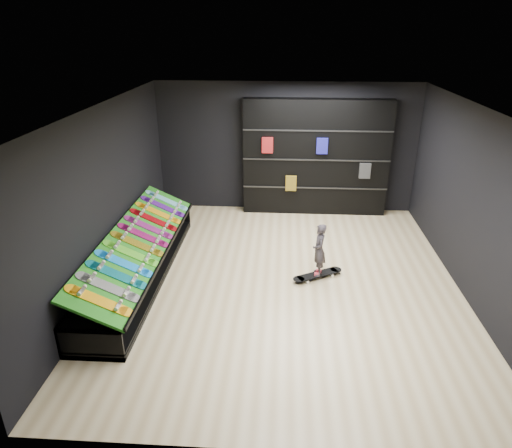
# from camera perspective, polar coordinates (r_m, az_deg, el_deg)

# --- Properties ---
(floor) EXTENTS (6.00, 7.00, 0.01)m
(floor) POSITION_cam_1_polar(r_m,az_deg,el_deg) (8.11, 3.47, -7.15)
(floor) COLOR beige
(floor) RESTS_ON ground
(ceiling) EXTENTS (6.00, 7.00, 0.01)m
(ceiling) POSITION_cam_1_polar(r_m,az_deg,el_deg) (7.06, 4.08, 14.26)
(ceiling) COLOR white
(ceiling) RESTS_ON ground
(wall_back) EXTENTS (6.00, 0.02, 3.00)m
(wall_back) POSITION_cam_1_polar(r_m,az_deg,el_deg) (10.79, 3.81, 9.45)
(wall_back) COLOR black
(wall_back) RESTS_ON ground
(wall_front) EXTENTS (6.00, 0.02, 3.00)m
(wall_front) POSITION_cam_1_polar(r_m,az_deg,el_deg) (4.36, 3.59, -13.82)
(wall_front) COLOR black
(wall_front) RESTS_ON ground
(wall_left) EXTENTS (0.02, 7.00, 3.00)m
(wall_left) POSITION_cam_1_polar(r_m,az_deg,el_deg) (8.01, -18.27, 3.15)
(wall_left) COLOR black
(wall_left) RESTS_ON ground
(wall_right) EXTENTS (0.02, 7.00, 3.00)m
(wall_right) POSITION_cam_1_polar(r_m,az_deg,el_deg) (8.05, 25.64, 2.05)
(wall_right) COLOR black
(wall_right) RESTS_ON ground
(display_rack) EXTENTS (0.90, 4.50, 0.50)m
(display_rack) POSITION_cam_1_polar(r_m,az_deg,el_deg) (8.36, -14.30, -4.90)
(display_rack) COLOR black
(display_rack) RESTS_ON ground
(turf_ramp) EXTENTS (0.92, 4.50, 0.46)m
(turf_ramp) POSITION_cam_1_polar(r_m,az_deg,el_deg) (8.14, -14.29, -2.07)
(turf_ramp) COLOR #186910
(turf_ramp) RESTS_ON display_rack
(back_shelving) EXTENTS (3.32, 0.39, 2.66)m
(back_shelving) POSITION_cam_1_polar(r_m,az_deg,el_deg) (10.69, 7.47, 8.20)
(back_shelving) COLOR black
(back_shelving) RESTS_ON ground
(floor_skateboard) EXTENTS (0.96, 0.67, 0.09)m
(floor_skateboard) POSITION_cam_1_polar(r_m,az_deg,el_deg) (8.23, 7.70, -6.44)
(floor_skateboard) COLOR black
(floor_skateboard) RESTS_ON ground
(child) EXTENTS (0.17, 0.23, 0.57)m
(child) POSITION_cam_1_polar(r_m,az_deg,el_deg) (8.07, 7.83, -4.41)
(child) COLOR black
(child) RESTS_ON floor_skateboard
(display_board_0) EXTENTS (0.93, 0.22, 0.50)m
(display_board_0) POSITION_cam_1_polar(r_m,az_deg,el_deg) (6.58, -19.02, -9.04)
(display_board_0) COLOR yellow
(display_board_0) RESTS_ON turf_ramp
(display_board_1) EXTENTS (0.93, 0.22, 0.50)m
(display_board_1) POSITION_cam_1_polar(r_m,az_deg,el_deg) (6.84, -17.98, -7.50)
(display_board_1) COLOR black
(display_board_1) RESTS_ON turf_ramp
(display_board_2) EXTENTS (0.93, 0.22, 0.50)m
(display_board_2) POSITION_cam_1_polar(r_m,az_deg,el_deg) (7.12, -17.02, -6.09)
(display_board_2) COLOR #0C8C99
(display_board_2) RESTS_ON turf_ramp
(display_board_3) EXTENTS (0.93, 0.22, 0.50)m
(display_board_3) POSITION_cam_1_polar(r_m,az_deg,el_deg) (7.40, -16.14, -4.78)
(display_board_3) COLOR blue
(display_board_3) RESTS_ON turf_ramp
(display_board_4) EXTENTS (0.93, 0.22, 0.50)m
(display_board_4) POSITION_cam_1_polar(r_m,az_deg,el_deg) (7.69, -15.33, -3.56)
(display_board_4) COLOR green
(display_board_4) RESTS_ON turf_ramp
(display_board_5) EXTENTS (0.93, 0.22, 0.50)m
(display_board_5) POSITION_cam_1_polar(r_m,az_deg,el_deg) (7.98, -14.58, -2.43)
(display_board_5) COLOR yellow
(display_board_5) RESTS_ON turf_ramp
(display_board_6) EXTENTS (0.93, 0.22, 0.50)m
(display_board_6) POSITION_cam_1_polar(r_m,az_deg,el_deg) (8.28, -13.88, -1.38)
(display_board_6) COLOR #E5198C
(display_board_6) RESTS_ON turf_ramp
(display_board_7) EXTENTS (0.93, 0.22, 0.50)m
(display_board_7) POSITION_cam_1_polar(r_m,az_deg,el_deg) (8.58, -13.23, -0.41)
(display_board_7) COLOR #2626BF
(display_board_7) RESTS_ON turf_ramp
(display_board_8) EXTENTS (0.93, 0.22, 0.50)m
(display_board_8) POSITION_cam_1_polar(r_m,az_deg,el_deg) (8.88, -12.63, 0.50)
(display_board_8) COLOR red
(display_board_8) RESTS_ON turf_ramp
(display_board_9) EXTENTS (0.93, 0.22, 0.50)m
(display_board_9) POSITION_cam_1_polar(r_m,az_deg,el_deg) (9.18, -12.07, 1.35)
(display_board_9) COLOR orange
(display_board_9) RESTS_ON turf_ramp
(display_board_10) EXTENTS (0.93, 0.22, 0.50)m
(display_board_10) POSITION_cam_1_polar(r_m,az_deg,el_deg) (9.49, -11.54, 2.15)
(display_board_10) COLOR purple
(display_board_10) RESTS_ON turf_ramp
(display_board_11) EXTENTS (0.93, 0.22, 0.50)m
(display_board_11) POSITION_cam_1_polar(r_m,az_deg,el_deg) (9.80, -11.04, 2.89)
(display_board_11) COLOR #0CB2E5
(display_board_11) RESTS_ON turf_ramp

